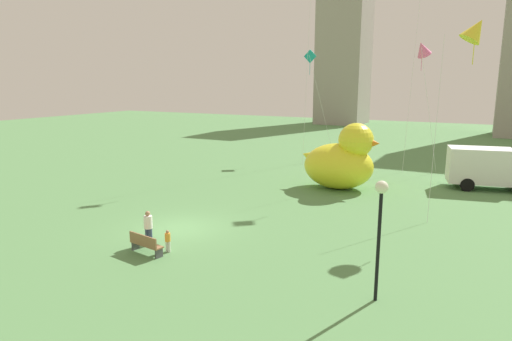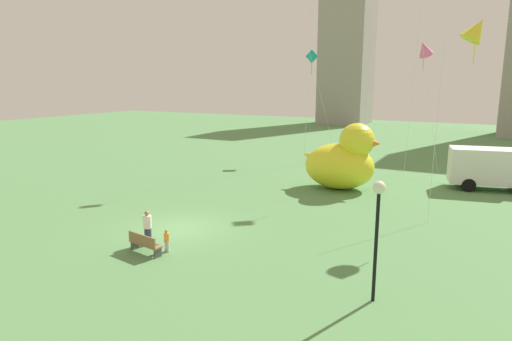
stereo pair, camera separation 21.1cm
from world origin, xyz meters
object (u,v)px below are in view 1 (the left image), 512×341
at_px(park_bench, 145,244).
at_px(kite_yellow, 475,30).
at_px(person_adult, 148,226).
at_px(kite_pink, 423,49).
at_px(lamppost, 380,212).
at_px(giant_inflatable_duck, 341,161).
at_px(person_child, 168,240).
at_px(kite_teal, 311,61).
at_px(box_truck, 489,169).

bearing_deg(park_bench, kite_yellow, 45.56).
height_order(person_adult, kite_yellow, kite_yellow).
height_order(kite_yellow, kite_pink, kite_pink).
bearing_deg(lamppost, person_adult, 177.37).
distance_m(lamppost, kite_yellow, 13.32).
distance_m(giant_inflatable_duck, kite_pink, 12.39).
height_order(park_bench, person_child, person_child).
xyz_separation_m(giant_inflatable_duck, kite_teal, (-6.68, 11.32, 7.32)).
height_order(kite_yellow, kite_teal, kite_yellow).
distance_m(person_adult, giant_inflatable_duck, 15.26).
height_order(person_adult, person_child, person_adult).
bearing_deg(kite_pink, box_truck, -37.82).
bearing_deg(kite_yellow, lamppost, -99.44).
bearing_deg(person_adult, park_bench, -56.07).
bearing_deg(box_truck, kite_teal, 156.90).
xyz_separation_m(person_adult, lamppost, (10.35, -0.48, 2.23)).
bearing_deg(giant_inflatable_duck, lamppost, -68.78).
bearing_deg(box_truck, park_bench, -122.87).
bearing_deg(kite_yellow, person_adult, -138.40).
relative_size(park_bench, person_adult, 1.11).
relative_size(park_bench, kite_pink, 0.17).
bearing_deg(giant_inflatable_duck, person_adult, -107.30).
height_order(person_child, kite_yellow, kite_yellow).
bearing_deg(box_truck, giant_inflatable_duck, -153.21).
bearing_deg(lamppost, kite_yellow, 80.56).
relative_size(person_adult, person_child, 1.59).
relative_size(lamppost, kite_yellow, 0.39).
distance_m(person_adult, kite_teal, 27.26).
bearing_deg(person_child, giant_inflatable_duck, 77.89).
height_order(box_truck, kite_pink, kite_pink).
distance_m(person_child, lamppost, 9.37).
distance_m(person_child, kite_yellow, 18.16).
bearing_deg(lamppost, box_truck, 80.54).
height_order(kite_pink, kite_teal, kite_pink).
relative_size(person_adult, lamppost, 0.38).
xyz_separation_m(lamppost, kite_yellow, (1.89, 11.34, 6.73)).
relative_size(park_bench, kite_yellow, 0.17).
distance_m(park_bench, giant_inflatable_duck, 16.04).
bearing_deg(person_adult, box_truck, 54.54).
xyz_separation_m(lamppost, box_truck, (3.26, 19.60, -1.67)).
relative_size(person_child, kite_pink, 0.09).
bearing_deg(person_child, kite_teal, 97.61).
bearing_deg(kite_pink, park_bench, -107.10).
xyz_separation_m(person_adult, kite_yellow, (12.24, 10.86, 8.96)).
bearing_deg(park_bench, lamppost, 2.84).
bearing_deg(kite_yellow, kite_teal, 133.85).
bearing_deg(giant_inflatable_duck, kite_teal, 120.55).
height_order(lamppost, kite_pink, kite_pink).
bearing_deg(person_child, box_truck, 57.71).
bearing_deg(person_adult, kite_teal, 94.76).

